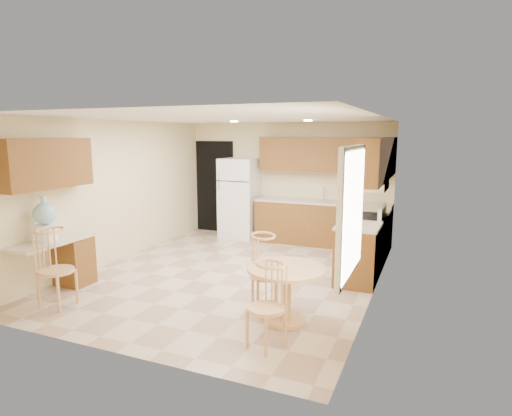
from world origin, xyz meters
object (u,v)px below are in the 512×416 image
at_px(refrigerator, 240,198).
at_px(stove, 364,241).
at_px(chair_desk, 49,263).
at_px(chair_table_b, 263,300).
at_px(water_crock, 45,221).
at_px(chair_table_a, 264,267).
at_px(dining_table, 286,287).

relative_size(refrigerator, stove, 1.60).
bearing_deg(chair_desk, stove, 129.92).
bearing_deg(chair_table_b, water_crock, 18.81).
distance_m(chair_table_a, chair_desk, 2.77).
height_order(dining_table, chair_desk, chair_desk).
height_order(refrigerator, stove, refrigerator).
distance_m(stove, chair_table_a, 2.55).
relative_size(refrigerator, chair_table_b, 1.91).
relative_size(stove, chair_table_a, 1.09).
distance_m(stove, dining_table, 2.60).
height_order(refrigerator, chair_table_b, refrigerator).
height_order(refrigerator, chair_desk, refrigerator).
xyz_separation_m(dining_table, water_crock, (-3.40, -0.40, 0.61)).
xyz_separation_m(refrigerator, chair_table_b, (2.35, -4.50, -0.32)).
xyz_separation_m(chair_table_b, water_crock, (-3.40, 0.33, 0.51)).
bearing_deg(water_crock, chair_table_a, 10.36).
height_order(refrigerator, water_crock, refrigerator).
height_order(stove, water_crock, water_crock).
bearing_deg(water_crock, chair_table_b, -5.59).
bearing_deg(chair_table_a, chair_table_b, -14.17).
relative_size(dining_table, chair_table_a, 0.94).
distance_m(refrigerator, chair_table_b, 5.09).
xyz_separation_m(chair_table_a, chair_desk, (-2.61, -0.94, 0.02)).
height_order(dining_table, water_crock, water_crock).
xyz_separation_m(stove, water_crock, (-3.92, -2.95, 0.59)).
bearing_deg(chair_table_a, refrigerator, 174.02).
bearing_deg(dining_table, chair_table_a, 155.57).
xyz_separation_m(dining_table, chair_table_a, (-0.34, 0.15, 0.15)).
distance_m(stove, water_crock, 4.95).
height_order(stove, chair_desk, stove).
xyz_separation_m(refrigerator, chair_desk, (-0.60, -4.55, -0.25)).
bearing_deg(stove, chair_table_a, -109.89).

